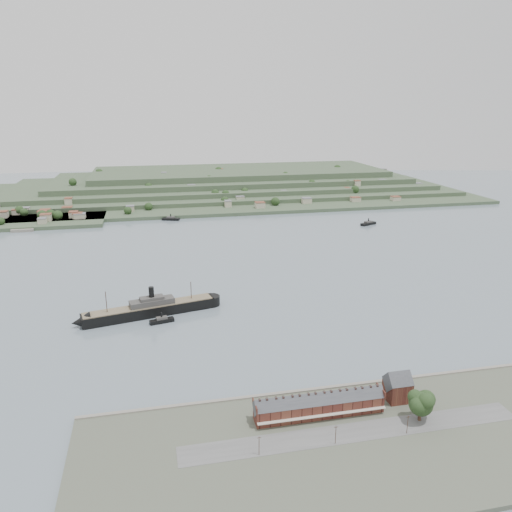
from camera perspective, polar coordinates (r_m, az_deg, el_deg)
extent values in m
plane|color=slate|center=(369.48, 0.10, -3.13)|extent=(1400.00, 1400.00, 0.00)
cube|color=#4C5142|center=(210.15, 11.84, -20.29)|extent=(220.00, 80.00, 2.00)
cube|color=gray|center=(239.54, 7.99, -14.87)|extent=(220.00, 2.00, 2.60)
cube|color=#595959|center=(213.88, 11.18, -19.15)|extent=(140.00, 12.00, 0.10)
cube|color=#491F1A|center=(219.32, 7.23, -16.83)|extent=(55.00, 8.00, 7.00)
cube|color=#3A3C42|center=(217.40, 7.27, -16.06)|extent=(55.60, 8.15, 8.15)
cube|color=beige|center=(215.89, 7.66, -17.62)|extent=(55.00, 1.60, 0.25)
cube|color=#491F1A|center=(210.38, -0.13, -16.82)|extent=(0.50, 8.40, 3.00)
cube|color=#491F1A|center=(226.52, 14.08, -14.70)|extent=(0.50, 8.40, 3.00)
cube|color=black|center=(210.64, 1.40, -16.33)|extent=(0.90, 1.40, 3.20)
cube|color=black|center=(211.80, 2.90, -16.14)|extent=(0.90, 1.40, 3.20)
cube|color=black|center=(215.31, 6.57, -15.63)|extent=(0.90, 1.40, 3.20)
cube|color=black|center=(216.94, 8.00, -15.42)|extent=(0.90, 1.40, 3.20)
cube|color=black|center=(221.57, 11.46, -14.86)|extent=(0.90, 1.40, 3.20)
cube|color=black|center=(223.62, 12.80, -14.63)|extent=(0.90, 1.40, 3.20)
cube|color=#491F1A|center=(235.50, 15.84, -14.53)|extent=(10.00, 10.00, 9.00)
cube|color=#3A3C42|center=(233.22, 15.93, -13.58)|extent=(10.40, 10.18, 10.18)
cube|color=#30462E|center=(713.91, -6.12, 6.79)|extent=(760.00, 260.00, 4.00)
cube|color=#30462E|center=(739.93, -4.80, 7.54)|extent=(680.00, 220.00, 5.00)
cube|color=#30462E|center=(755.77, -3.83, 8.18)|extent=(600.00, 200.00, 6.00)
cube|color=#30462E|center=(771.77, -2.89, 8.87)|extent=(520.00, 180.00, 7.00)
cube|color=#30462E|center=(787.94, -1.99, 9.60)|extent=(440.00, 160.00, 8.00)
cube|color=#30462E|center=(615.10, -23.81, 3.79)|extent=(150.00, 90.00, 4.00)
cube|color=gray|center=(576.26, -25.06, 2.77)|extent=(22.00, 14.00, 2.80)
cube|color=black|center=(320.80, -12.06, -6.13)|extent=(82.52, 28.18, 6.38)
cone|color=black|center=(315.83, -19.38, -7.14)|extent=(13.02, 13.02, 10.94)
cylinder|color=black|center=(330.83, -5.10, -5.08)|extent=(10.94, 10.94, 6.38)
cube|color=#70624A|center=(319.48, -12.10, -5.56)|extent=(80.54, 26.90, 0.55)
cube|color=#3F3D3B|center=(319.07, -11.80, -5.18)|extent=(28.48, 13.85, 3.65)
cube|color=#3F3D3B|center=(318.17, -11.83, -4.77)|extent=(15.62, 9.35, 2.28)
cylinder|color=black|center=(316.92, -11.86, -4.19)|extent=(3.28, 3.28, 8.21)
cylinder|color=#3E291C|center=(313.48, -16.73, -5.16)|extent=(0.46, 0.46, 14.59)
cylinder|color=#3E291C|center=(323.77, -7.43, -4.01)|extent=(0.46, 0.46, 12.77)
cube|color=black|center=(309.90, -10.71, -7.30)|extent=(15.18, 7.11, 2.35)
cube|color=#3F3D3B|center=(309.19, -10.72, -7.00)|extent=(7.14, 4.53, 1.76)
cylinder|color=black|center=(308.41, -10.74, -6.67)|extent=(0.98, 0.98, 3.42)
cube|color=black|center=(578.24, -9.71, 4.17)|extent=(20.50, 11.86, 2.64)
cube|color=#3F3D3B|center=(577.82, -9.72, 4.37)|extent=(9.87, 7.15, 1.98)
cylinder|color=black|center=(577.35, -9.73, 4.58)|extent=(1.10, 1.10, 3.85)
cube|color=black|center=(561.63, 12.71, 3.62)|extent=(20.29, 12.97, 2.63)
cube|color=#3F3D3B|center=(561.20, 12.73, 3.82)|extent=(9.90, 7.59, 1.97)
cylinder|color=black|center=(560.72, 12.74, 4.04)|extent=(1.10, 1.10, 3.84)
cylinder|color=#3E291C|center=(225.46, 18.21, -16.83)|extent=(1.32, 1.32, 5.51)
sphere|color=black|center=(222.80, 18.33, -15.76)|extent=(9.92, 9.92, 9.92)
sphere|color=black|center=(224.31, 18.84, -15.25)|extent=(7.72, 7.72, 7.72)
sphere|color=black|center=(220.32, 18.05, -15.97)|extent=(7.06, 7.06, 7.06)
sphere|color=black|center=(219.89, 18.85, -15.44)|extent=(6.61, 6.61, 6.61)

